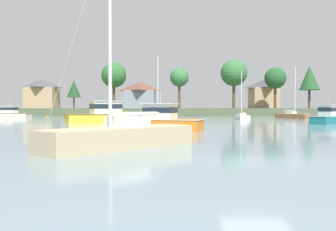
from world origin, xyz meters
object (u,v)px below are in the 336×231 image
(sailboat_sand, at_px, (121,143))
(sailboat_grey, at_px, (158,117))
(mooring_buoy_orange, at_px, (47,117))
(sailboat_white, at_px, (242,118))
(cruiser_teal, at_px, (331,119))
(cruiser_yellow, at_px, (109,117))
(cruiser_cream, at_px, (7,115))
(sailboat_wood, at_px, (292,117))
(cruiser_orange, at_px, (152,124))
(mooring_buoy_yellow, at_px, (6,120))

(sailboat_sand, relative_size, sailboat_grey, 0.88)
(mooring_buoy_orange, bearing_deg, sailboat_white, -23.52)
(cruiser_teal, height_order, cruiser_yellow, cruiser_yellow)
(sailboat_sand, bearing_deg, sailboat_grey, 90.60)
(cruiser_teal, xyz_separation_m, sailboat_white, (-7.94, 18.02, -0.38))
(cruiser_cream, bearing_deg, cruiser_yellow, -41.79)
(sailboat_white, bearing_deg, sailboat_grey, 153.13)
(sailboat_wood, relative_size, sailboat_white, 1.15)
(cruiser_teal, distance_m, cruiser_orange, 25.96)
(cruiser_teal, xyz_separation_m, mooring_buoy_orange, (-48.16, 35.52, -0.50))
(sailboat_grey, relative_size, cruiser_yellow, 1.22)
(sailboat_grey, xyz_separation_m, sailboat_white, (15.04, -7.62, -0.10))
(cruiser_cream, bearing_deg, cruiser_orange, -51.79)
(sailboat_wood, relative_size, cruiser_cream, 1.22)
(cruiser_cream, bearing_deg, mooring_buoy_yellow, -66.58)
(sailboat_sand, bearing_deg, mooring_buoy_yellow, 120.74)
(sailboat_white, distance_m, mooring_buoy_orange, 43.86)
(sailboat_grey, xyz_separation_m, mooring_buoy_yellow, (-23.53, -14.41, -0.24))
(sailboat_wood, bearing_deg, sailboat_grey, 176.25)
(sailboat_wood, bearing_deg, mooring_buoy_orange, 167.19)
(cruiser_teal, bearing_deg, sailboat_grey, 131.87)
(cruiser_teal, height_order, sailboat_sand, sailboat_sand)
(sailboat_grey, xyz_separation_m, mooring_buoy_orange, (-25.18, 9.88, -0.22))
(sailboat_sand, relative_size, cruiser_cream, 1.36)
(cruiser_cream, distance_m, mooring_buoy_yellow, 14.73)
(sailboat_white, bearing_deg, sailboat_sand, -107.00)
(cruiser_yellow, bearing_deg, mooring_buoy_orange, 121.31)
(sailboat_grey, distance_m, cruiser_yellow, 22.75)
(sailboat_white, xyz_separation_m, cruiser_yellow, (-20.83, -14.37, 0.51))
(sailboat_white, height_order, mooring_buoy_yellow, sailboat_white)
(cruiser_orange, relative_size, mooring_buoy_yellow, 21.80)
(sailboat_white, bearing_deg, cruiser_orange, -113.32)
(cruiser_yellow, bearing_deg, cruiser_teal, -7.22)
(cruiser_teal, xyz_separation_m, cruiser_yellow, (-28.77, 3.65, 0.14))
(sailboat_grey, height_order, mooring_buoy_yellow, sailboat_grey)
(cruiser_orange, height_order, cruiser_cream, cruiser_cream)
(sailboat_white, bearing_deg, mooring_buoy_yellow, -170.01)
(sailboat_white, height_order, mooring_buoy_orange, sailboat_white)
(sailboat_white, bearing_deg, mooring_buoy_orange, 156.48)
(sailboat_sand, relative_size, sailboat_white, 1.28)
(cruiser_teal, height_order, sailboat_grey, sailboat_grey)
(sailboat_white, bearing_deg, cruiser_cream, 171.41)
(sailboat_sand, distance_m, sailboat_white, 49.48)
(cruiser_yellow, bearing_deg, mooring_buoy_yellow, 156.86)
(sailboat_grey, bearing_deg, cruiser_orange, -88.28)
(cruiser_teal, bearing_deg, cruiser_cream, 154.72)
(sailboat_wood, xyz_separation_m, sailboat_sand, (-25.12, -53.26, 0.03))
(cruiser_yellow, height_order, mooring_buoy_yellow, cruiser_yellow)
(mooring_buoy_yellow, bearing_deg, sailboat_sand, -59.26)
(sailboat_grey, distance_m, sailboat_white, 16.86)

